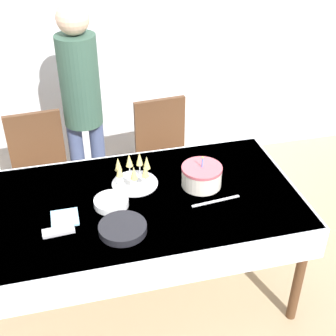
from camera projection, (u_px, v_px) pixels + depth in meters
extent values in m
plane|color=tan|center=(128.00, 293.00, 3.15)|extent=(12.00, 12.00, 0.00)
cube|color=silver|center=(84.00, 24.00, 3.71)|extent=(8.00, 0.05, 2.70)
cube|color=white|center=(121.00, 204.00, 2.73)|extent=(2.08, 1.00, 0.03)
cube|color=white|center=(122.00, 216.00, 2.78)|extent=(2.11, 1.03, 0.21)
cylinder|color=#51331E|center=(299.00, 275.00, 2.79)|extent=(0.06, 0.06, 0.75)
cylinder|color=#51331E|center=(244.00, 190.00, 3.49)|extent=(0.06, 0.06, 0.75)
cube|color=#51331E|center=(44.00, 188.00, 3.42)|extent=(0.45, 0.45, 0.04)
cube|color=#51331E|center=(36.00, 144.00, 3.43)|extent=(0.40, 0.06, 0.50)
cylinder|color=#51331E|center=(76.00, 222.00, 3.45)|extent=(0.04, 0.04, 0.41)
cylinder|color=#51331E|center=(26.00, 232.00, 3.36)|extent=(0.04, 0.04, 0.41)
cylinder|color=#51331E|center=(69.00, 194.00, 3.73)|extent=(0.04, 0.04, 0.41)
cylinder|color=#51331E|center=(23.00, 203.00, 3.64)|extent=(0.04, 0.04, 0.41)
cube|color=#51331E|center=(168.00, 171.00, 3.61)|extent=(0.45, 0.45, 0.04)
cube|color=#51331E|center=(160.00, 129.00, 3.61)|extent=(0.40, 0.07, 0.50)
cylinder|color=#51331E|center=(197.00, 203.00, 3.64)|extent=(0.04, 0.04, 0.41)
cylinder|color=#51331E|center=(153.00, 212.00, 3.55)|extent=(0.04, 0.04, 0.41)
cylinder|color=#51331E|center=(181.00, 178.00, 3.93)|extent=(0.04, 0.04, 0.41)
cylinder|color=#51331E|center=(140.00, 186.00, 3.83)|extent=(0.04, 0.04, 0.41)
cylinder|color=silver|center=(202.00, 177.00, 2.83)|extent=(0.24, 0.24, 0.11)
cylinder|color=#D15B66|center=(202.00, 168.00, 2.79)|extent=(0.25, 0.25, 0.02)
cylinder|color=#3F72D8|center=(202.00, 163.00, 2.77)|extent=(0.01, 0.01, 0.06)
sphere|color=#F9CC4C|center=(202.00, 157.00, 2.75)|extent=(0.01, 0.01, 0.01)
cylinder|color=silver|center=(135.00, 183.00, 2.87)|extent=(0.28, 0.28, 0.01)
cylinder|color=silver|center=(147.00, 180.00, 2.89)|extent=(0.05, 0.05, 0.00)
cylinder|color=silver|center=(147.00, 174.00, 2.86)|extent=(0.01, 0.01, 0.08)
cone|color=#E0CC72|center=(147.00, 162.00, 2.82)|extent=(0.04, 0.04, 0.08)
cylinder|color=silver|center=(140.00, 176.00, 2.92)|extent=(0.05, 0.05, 0.00)
cylinder|color=silver|center=(140.00, 170.00, 2.90)|extent=(0.01, 0.01, 0.08)
cone|color=#E0CC72|center=(139.00, 159.00, 2.85)|extent=(0.04, 0.04, 0.08)
cylinder|color=silver|center=(130.00, 177.00, 2.91)|extent=(0.05, 0.05, 0.00)
cylinder|color=silver|center=(130.00, 172.00, 2.89)|extent=(0.01, 0.01, 0.08)
cone|color=#E0CC72|center=(129.00, 160.00, 2.84)|extent=(0.04, 0.04, 0.08)
cylinder|color=silver|center=(119.00, 182.00, 2.87)|extent=(0.05, 0.05, 0.00)
cylinder|color=silver|center=(119.00, 176.00, 2.85)|extent=(0.01, 0.01, 0.08)
cone|color=#E0CC72|center=(118.00, 164.00, 2.80)|extent=(0.04, 0.04, 0.08)
cylinder|color=silver|center=(121.00, 188.00, 2.82)|extent=(0.05, 0.05, 0.00)
cylinder|color=silver|center=(120.00, 182.00, 2.79)|extent=(0.01, 0.01, 0.08)
cone|color=#E0CC72|center=(119.00, 170.00, 2.75)|extent=(0.04, 0.04, 0.08)
cylinder|color=silver|center=(135.00, 191.00, 2.79)|extent=(0.05, 0.05, 0.00)
cylinder|color=silver|center=(134.00, 185.00, 2.77)|extent=(0.01, 0.01, 0.08)
cone|color=#E0CC72|center=(134.00, 173.00, 2.72)|extent=(0.04, 0.04, 0.08)
cylinder|color=silver|center=(146.00, 188.00, 2.82)|extent=(0.05, 0.05, 0.00)
cylinder|color=silver|center=(146.00, 182.00, 2.79)|extent=(0.01, 0.01, 0.08)
cone|color=#E0CC72|center=(145.00, 170.00, 2.74)|extent=(0.04, 0.04, 0.08)
cylinder|color=black|center=(123.00, 231.00, 2.50)|extent=(0.26, 0.26, 0.01)
cylinder|color=black|center=(123.00, 230.00, 2.50)|extent=(0.26, 0.26, 0.01)
cylinder|color=black|center=(123.00, 229.00, 2.49)|extent=(0.26, 0.26, 0.01)
cylinder|color=black|center=(123.00, 228.00, 2.49)|extent=(0.26, 0.26, 0.01)
cylinder|color=black|center=(123.00, 227.00, 2.49)|extent=(0.26, 0.26, 0.01)
cylinder|color=black|center=(122.00, 226.00, 2.48)|extent=(0.26, 0.26, 0.01)
cylinder|color=white|center=(111.00, 205.00, 2.69)|extent=(0.20, 0.20, 0.01)
cylinder|color=white|center=(111.00, 204.00, 2.69)|extent=(0.20, 0.20, 0.01)
cylinder|color=white|center=(111.00, 203.00, 2.68)|extent=(0.20, 0.20, 0.01)
cylinder|color=white|center=(111.00, 202.00, 2.68)|extent=(0.20, 0.20, 0.01)
cylinder|color=white|center=(111.00, 201.00, 2.67)|extent=(0.20, 0.20, 0.01)
cylinder|color=white|center=(111.00, 200.00, 2.67)|extent=(0.20, 0.20, 0.01)
cube|color=silver|center=(216.00, 201.00, 2.72)|extent=(0.30, 0.05, 0.00)
cube|color=silver|center=(58.00, 231.00, 2.49)|extent=(0.17, 0.07, 0.02)
cube|color=#8CC6E0|center=(65.00, 218.00, 2.59)|extent=(0.15, 0.15, 0.01)
cylinder|color=#3F4C72|center=(79.00, 170.00, 3.65)|extent=(0.11, 0.11, 0.82)
cylinder|color=#3F4C72|center=(100.00, 167.00, 3.69)|extent=(0.11, 0.11, 0.82)
cylinder|color=#335142|center=(80.00, 81.00, 3.26)|extent=(0.28, 0.28, 0.65)
sphere|color=#D8B293|center=(73.00, 18.00, 3.02)|extent=(0.22, 0.22, 0.22)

